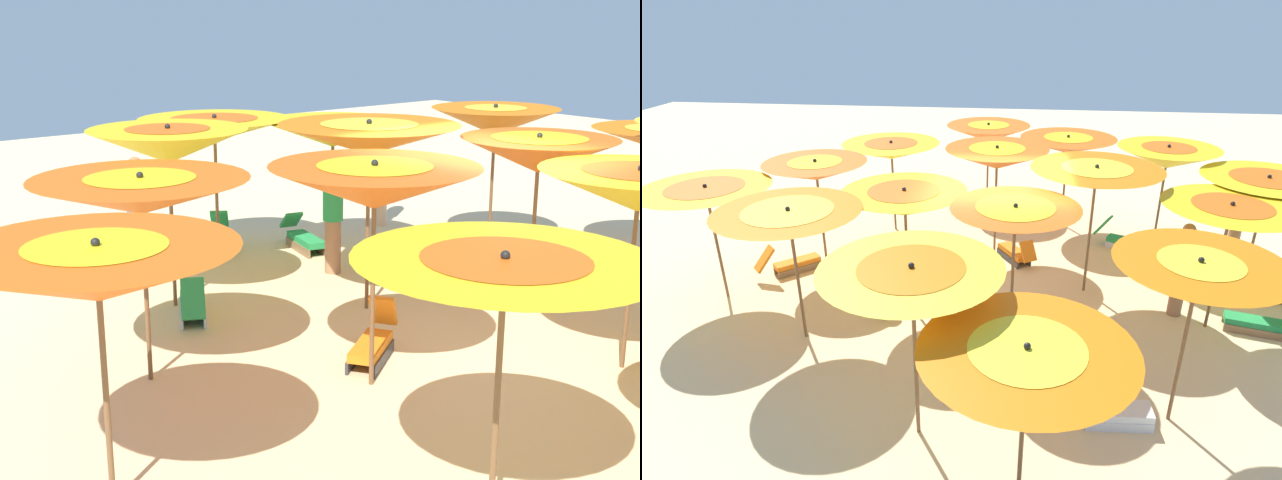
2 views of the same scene
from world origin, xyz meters
The scene contains 25 objects.
ground centered at (0.00, 0.00, -0.02)m, with size 38.37×38.37×0.04m, color beige.
beach_umbrella_0 centered at (0.66, -4.69, 2.07)m, with size 2.27×2.27×2.29m.
beach_umbrella_1 centered at (2.19, -3.35, 2.14)m, with size 2.04×2.04×2.41m.
beach_umbrella_2 centered at (3.57, -1.45, 2.00)m, with size 2.22×2.22×2.24m.
beach_umbrella_3 centered at (4.95, 0.50, 1.93)m, with size 2.17×2.17×2.20m.
beach_umbrella_4 centered at (-0.73, -3.62, 2.00)m, with size 2.11×2.11×2.26m.
beach_umbrella_5 centered at (0.29, -1.68, 2.24)m, with size 2.29×2.29×2.48m.
beach_umbrella_6 centered at (1.83, 0.11, 2.12)m, with size 2.12×2.12×2.39m.
beach_umbrella_7 centered at (2.82, 2.58, 1.94)m, with size 2.21×2.21×2.18m.
beach_umbrella_8 centered at (-3.04, -2.46, 2.11)m, with size 1.98×1.98×2.38m.
beach_umbrella_9 centered at (-1.34, -0.33, 2.05)m, with size 1.97×1.97×2.32m.
beach_umbrella_10 centered at (-0.62, 1.51, 1.99)m, with size 2.09×2.09×2.25m.
beach_umbrella_11 centered at (0.79, 3.58, 2.04)m, with size 2.01×2.01×2.28m.
beach_umbrella_12 centered at (-4.57, -0.51, 1.91)m, with size 2.10×2.10×2.13m.
beach_umbrella_13 centered at (-3.63, 0.77, 2.18)m, with size 2.09×2.09×2.42m.
beach_umbrella_14 centered at (-1.78, 3.01, 2.01)m, with size 2.19×2.19×2.28m.
beach_umbrella_15 centered at (-0.70, 4.96, 1.96)m, with size 2.20×2.20×2.20m.
lounger_0 centered at (-3.18, -1.68, 0.20)m, with size 0.42×1.16×0.59m.
lounger_1 centered at (0.37, 4.15, 0.21)m, with size 1.10×1.14×0.67m.
lounger_2 centered at (2.30, -2.71, 0.21)m, with size 0.84×1.19×0.68m.
lounger_3 centered at (-0.81, -4.44, 0.19)m, with size 0.61×1.29×0.53m.
lounger_4 centered at (1.38, -0.36, 0.20)m, with size 1.09×0.86×0.63m.
beachgoer_1 centered at (1.91, -4.87, 0.92)m, with size 0.30×0.30×1.75m.
beachgoer_2 centered at (-0.37, -3.18, 0.90)m, with size 0.30×0.30×1.72m.
beach_ball centered at (-1.02, 1.81, 0.18)m, with size 0.35×0.35×0.35m, color yellow.
Camera 2 is at (-8.60, -0.36, 4.98)m, focal length 29.24 mm.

